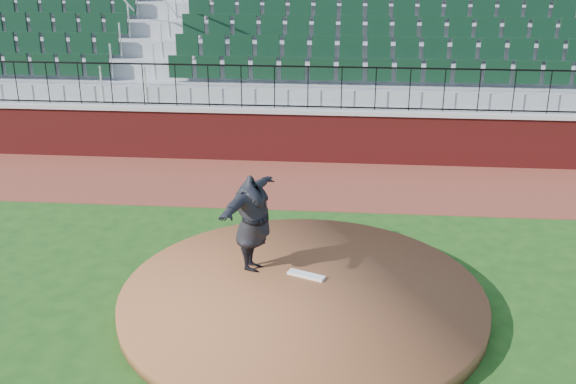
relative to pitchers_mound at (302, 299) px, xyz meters
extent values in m
plane|color=#1C4814|center=(-0.34, -0.11, -0.12)|extent=(90.00, 90.00, 0.00)
cube|color=brown|center=(-0.34, 5.29, -0.12)|extent=(34.00, 3.20, 0.01)
cube|color=maroon|center=(-0.34, 6.89, 0.47)|extent=(34.00, 0.35, 1.20)
cube|color=#B7B7B7|center=(-0.34, 6.89, 1.12)|extent=(34.00, 0.45, 0.10)
cube|color=maroon|center=(-0.34, 12.42, 2.62)|extent=(34.00, 0.50, 5.50)
cylinder|color=brown|center=(0.00, 0.00, 0.00)|extent=(5.46, 5.46, 0.25)
cube|color=white|center=(0.03, 0.49, 0.15)|extent=(0.61, 0.37, 0.04)
imported|color=black|center=(-0.82, 0.67, 0.92)|extent=(1.00, 2.02, 1.58)
camera|label=1|loc=(0.55, -9.01, 5.23)|focal=42.83mm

